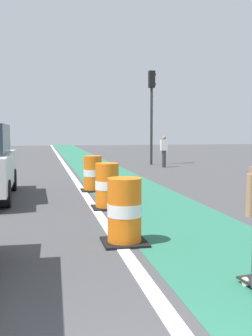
% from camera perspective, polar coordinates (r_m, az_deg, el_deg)
% --- Properties ---
extents(bike_lane_strip, '(2.50, 80.00, 0.01)m').
position_cam_1_polar(bike_lane_strip, '(14.30, -0.78, -2.18)').
color(bike_lane_strip, '#286B51').
rests_on(bike_lane_strip, ground).
extents(lane_divider_stripe, '(0.20, 80.00, 0.01)m').
position_cam_1_polar(lane_divider_stripe, '(14.09, -6.78, -2.32)').
color(lane_divider_stripe, silver).
rests_on(lane_divider_stripe, ground).
extents(traffic_barrel_front, '(0.73, 0.73, 1.09)m').
position_cam_1_polar(traffic_barrel_front, '(6.67, -0.22, -6.20)').
color(traffic_barrel_front, orange).
rests_on(traffic_barrel_front, ground).
extents(traffic_barrel_mid, '(0.73, 0.73, 1.09)m').
position_cam_1_polar(traffic_barrel_mid, '(9.67, -2.69, -2.61)').
color(traffic_barrel_mid, orange).
rests_on(traffic_barrel_mid, ground).
extents(traffic_barrel_back, '(0.73, 0.73, 1.09)m').
position_cam_1_polar(traffic_barrel_back, '(12.51, -4.73, -0.83)').
color(traffic_barrel_back, orange).
rests_on(traffic_barrel_back, ground).
extents(traffic_light_corner, '(0.41, 0.32, 5.10)m').
position_cam_1_polar(traffic_light_corner, '(22.29, 3.65, 9.49)').
color(traffic_light_corner, '#2D2D2D').
rests_on(traffic_light_corner, ground).
extents(pedestrian_crossing, '(0.34, 0.20, 1.61)m').
position_cam_1_polar(pedestrian_crossing, '(20.63, 5.40, 2.49)').
color(pedestrian_crossing, '#33333D').
rests_on(pedestrian_crossing, ground).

